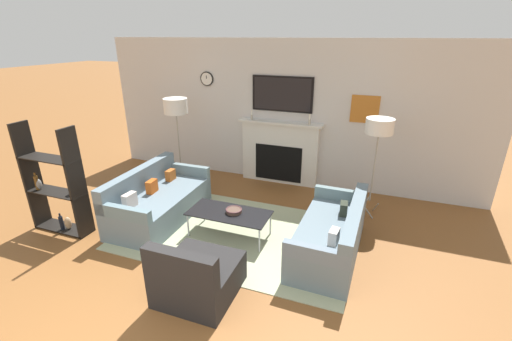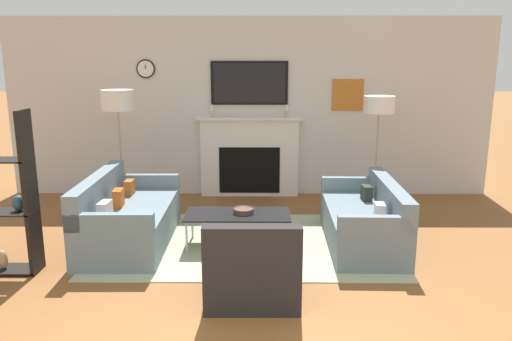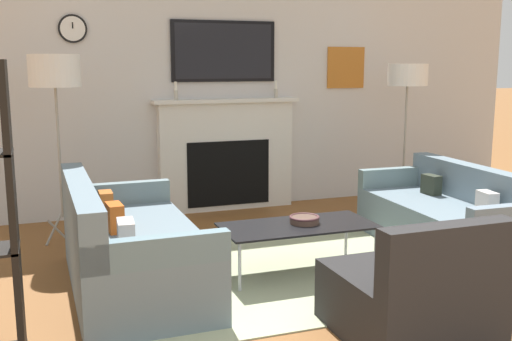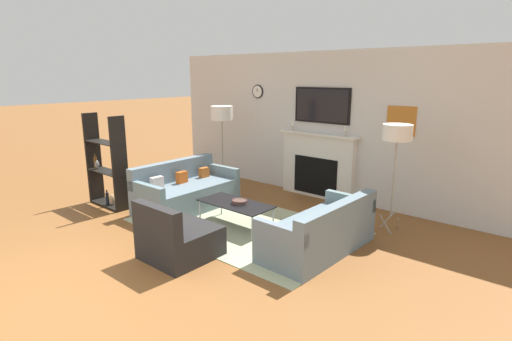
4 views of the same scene
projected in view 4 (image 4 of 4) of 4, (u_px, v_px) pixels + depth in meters
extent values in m
plane|color=brown|center=(52.00, 306.00, 4.03)|extent=(60.00, 60.00, 0.00)
cube|color=silver|center=(323.00, 126.00, 7.45)|extent=(7.39, 0.07, 2.70)
cube|color=silver|center=(318.00, 166.00, 7.54)|extent=(1.49, 0.16, 1.18)
cube|color=black|center=(315.00, 176.00, 7.52)|extent=(0.93, 0.01, 0.71)
cube|color=silver|center=(318.00, 134.00, 7.38)|extent=(1.61, 0.22, 0.04)
cylinder|color=#B2AD9E|center=(293.00, 128.00, 7.70)|extent=(0.04, 0.04, 0.10)
cylinder|color=white|center=(293.00, 123.00, 7.68)|extent=(0.03, 0.03, 0.09)
cylinder|color=#B2AD9E|center=(345.00, 133.00, 6.99)|extent=(0.04, 0.04, 0.10)
cylinder|color=white|center=(345.00, 128.00, 6.97)|extent=(0.03, 0.03, 0.09)
cube|color=black|center=(322.00, 105.00, 7.33)|extent=(1.16, 0.04, 0.65)
cube|color=black|center=(321.00, 105.00, 7.31)|extent=(1.08, 0.01, 0.58)
cylinder|color=black|center=(258.00, 92.00, 8.26)|extent=(0.28, 0.02, 0.28)
cylinder|color=silver|center=(257.00, 92.00, 8.25)|extent=(0.24, 0.00, 0.24)
cube|color=black|center=(257.00, 90.00, 8.24)|extent=(0.01, 0.00, 0.06)
cube|color=#BA6B24|center=(401.00, 121.00, 6.43)|extent=(0.47, 0.02, 0.47)
cube|color=#AAB28A|center=(244.00, 226.00, 6.14)|extent=(3.35, 2.11, 0.01)
cube|color=slate|center=(187.00, 196.00, 6.93)|extent=(0.90, 1.78, 0.44)
cube|color=slate|center=(173.00, 171.00, 7.06)|extent=(0.19, 1.77, 0.36)
cube|color=slate|center=(221.00, 170.00, 7.48)|extent=(0.87, 0.11, 0.18)
cube|color=slate|center=(146.00, 189.00, 6.23)|extent=(0.87, 0.11, 0.18)
cube|color=#AF5922|center=(204.00, 172.00, 7.33)|extent=(0.10, 0.18, 0.18)
cube|color=#BF5119|center=(182.00, 177.00, 6.94)|extent=(0.11, 0.21, 0.20)
cube|color=beige|center=(157.00, 183.00, 6.54)|extent=(0.11, 0.22, 0.21)
cube|color=slate|center=(318.00, 236.00, 5.26)|extent=(0.81, 1.74, 0.41)
cube|color=slate|center=(339.00, 215.00, 4.97)|extent=(0.20, 1.72, 0.31)
cube|color=slate|center=(279.00, 233.00, 4.60)|extent=(0.77, 0.12, 0.18)
cube|color=slate|center=(350.00, 201.00, 5.77)|extent=(0.77, 0.12, 0.18)
cube|color=beige|center=(309.00, 225.00, 4.84)|extent=(0.12, 0.19, 0.18)
cube|color=#2E3428|center=(341.00, 210.00, 5.39)|extent=(0.12, 0.19, 0.18)
cube|color=#242324|center=(181.00, 242.00, 5.09)|extent=(0.82, 0.84, 0.39)
cube|color=#242324|center=(156.00, 221.00, 4.74)|extent=(0.81, 0.15, 0.38)
cube|color=black|center=(235.00, 203.00, 6.05)|extent=(1.18, 0.55, 0.02)
cylinder|color=#B7B7BC|center=(200.00, 211.00, 6.27)|extent=(0.02, 0.02, 0.37)
cylinder|color=#B7B7BC|center=(252.00, 228.00, 5.57)|extent=(0.02, 0.02, 0.37)
cylinder|color=#B7B7BC|center=(221.00, 204.00, 6.62)|extent=(0.02, 0.02, 0.37)
cylinder|color=#B7B7BC|center=(273.00, 219.00, 5.92)|extent=(0.02, 0.02, 0.37)
cylinder|color=brown|center=(239.00, 202.00, 6.02)|extent=(0.23, 0.23, 0.05)
torus|color=#543033|center=(239.00, 200.00, 6.01)|extent=(0.24, 0.24, 0.02)
cylinder|color=#9E998E|center=(228.00, 183.00, 8.15)|extent=(0.09, 0.23, 0.27)
cylinder|color=#9E998E|center=(223.00, 181.00, 8.30)|extent=(0.17, 0.19, 0.27)
cylinder|color=#9E998E|center=(219.00, 183.00, 8.13)|extent=(0.23, 0.07, 0.27)
cylinder|color=#9E998E|center=(222.00, 149.00, 8.03)|extent=(0.02, 0.02, 1.15)
cylinder|color=white|center=(222.00, 113.00, 7.87)|extent=(0.43, 0.43, 0.28)
cylinder|color=#9E998E|center=(398.00, 224.00, 5.92)|extent=(0.09, 0.23, 0.26)
cylinder|color=#9E998E|center=(387.00, 220.00, 6.07)|extent=(0.17, 0.19, 0.26)
cylinder|color=#9E998E|center=(385.00, 224.00, 5.90)|extent=(0.23, 0.07, 0.26)
cylinder|color=#9E998E|center=(394.00, 178.00, 5.80)|extent=(0.02, 0.02, 1.12)
cylinder|color=white|center=(397.00, 132.00, 5.64)|extent=(0.42, 0.42, 0.23)
cube|color=black|center=(94.00, 158.00, 7.23)|extent=(0.04, 0.28, 1.62)
cube|color=black|center=(120.00, 165.00, 6.67)|extent=(0.04, 0.28, 1.62)
cube|color=black|center=(110.00, 204.00, 7.13)|extent=(0.92, 0.28, 0.02)
cube|color=black|center=(107.00, 172.00, 6.99)|extent=(0.92, 0.28, 0.01)
cube|color=black|center=(104.00, 142.00, 6.87)|extent=(0.92, 0.28, 0.02)
cylinder|color=brown|center=(96.00, 163.00, 7.13)|extent=(0.06, 0.06, 0.21)
cylinder|color=brown|center=(95.00, 156.00, 7.10)|extent=(0.03, 0.03, 0.05)
ellipsoid|color=#2D5064|center=(117.00, 169.00, 6.79)|extent=(0.11, 0.11, 0.16)
ellipsoid|color=tan|center=(112.00, 199.00, 7.04)|extent=(0.10, 0.10, 0.19)
ellipsoid|color=gray|center=(97.00, 164.00, 7.14)|extent=(0.08, 0.08, 0.16)
cylinder|color=black|center=(107.00, 199.00, 7.05)|extent=(0.06, 0.06, 0.21)
cylinder|color=black|center=(107.00, 192.00, 7.02)|extent=(0.03, 0.03, 0.05)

